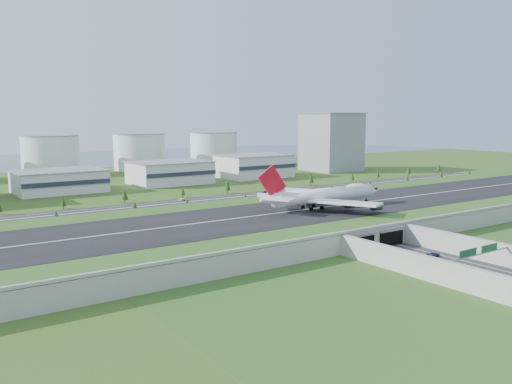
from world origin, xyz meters
TOP-DOWN VIEW (x-y plane):
  - ground at (0.00, 0.00)m, footprint 1200.00×1200.00m
  - airfield_deck at (0.00, -0.09)m, footprint 520.00×100.00m
  - underpass_road at (0.00, -99.42)m, footprint 38.80×120.40m
  - sign_gantry_near at (0.00, -95.04)m, footprint 38.70×0.70m
  - north_expressway at (0.00, 95.00)m, footprint 560.00×36.00m
  - tree_row at (27.38, 94.73)m, footprint 503.34×48.61m
  - hangar_mid_a at (-60.00, 190.00)m, footprint 58.00×42.00m
  - hangar_mid_b at (25.00, 190.00)m, footprint 58.00×42.00m
  - hangar_mid_c at (105.00, 190.00)m, footprint 58.00×42.00m
  - office_tower at (200.00, 195.00)m, footprint 46.00×46.00m
  - fuel_tank_b at (-35.00, 310.00)m, footprint 50.00×50.00m
  - fuel_tank_c at (50.00, 310.00)m, footprint 50.00×50.00m
  - fuel_tank_d at (135.00, 310.00)m, footprint 50.00×50.00m
  - bay_water at (0.00, 480.00)m, footprint 1200.00×260.00m
  - boeing_747 at (15.58, -0.78)m, footprint 74.21×69.99m
  - car_0 at (-8.98, -81.29)m, footprint 3.80×5.34m
  - car_1 at (-7.30, -110.68)m, footprint 2.38×5.01m
  - car_2 at (8.47, -70.78)m, footprint 2.52×5.12m
  - car_5 at (56.91, 103.94)m, footprint 5.02×3.04m
  - car_6 at (156.43, 87.49)m, footprint 5.07×3.02m
  - car_7 at (-7.77, 105.16)m, footprint 6.25×4.49m

SIDE VIEW (x-z plane):
  - ground at x=0.00m, z-range 0.00..0.00m
  - bay_water at x=0.00m, z-range 0.00..0.06m
  - north_expressway at x=0.00m, z-range 0.00..0.12m
  - car_6 at x=156.43m, z-range 0.12..1.44m
  - car_2 at x=8.47m, z-range 0.12..1.52m
  - car_5 at x=56.91m, z-range 0.12..1.68m
  - car_1 at x=-7.30m, z-range 0.12..1.71m
  - car_7 at x=-7.77m, z-range 0.12..1.80m
  - car_0 at x=-8.98m, z-range 0.12..1.81m
  - underpass_road at x=0.00m, z-range -0.57..7.43m
  - airfield_deck at x=0.00m, z-range -0.48..8.72m
  - tree_row at x=27.38m, z-range 0.41..8.86m
  - sign_gantry_near at x=0.00m, z-range 2.05..11.85m
  - hangar_mid_a at x=-60.00m, z-range 0.00..15.00m
  - hangar_mid_b at x=25.00m, z-range 0.00..17.00m
  - hangar_mid_c at x=105.00m, z-range 0.00..19.00m
  - boeing_747 at x=15.58m, z-range 3.01..25.94m
  - fuel_tank_b at x=-35.00m, z-range 0.00..35.00m
  - fuel_tank_c at x=50.00m, z-range 0.00..35.00m
  - fuel_tank_d at x=135.00m, z-range 0.00..35.00m
  - office_tower at x=200.00m, z-range 0.00..55.00m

